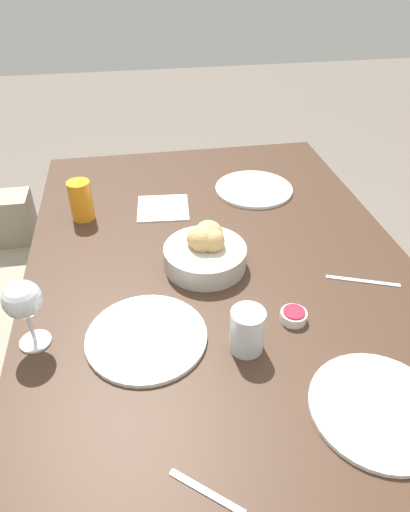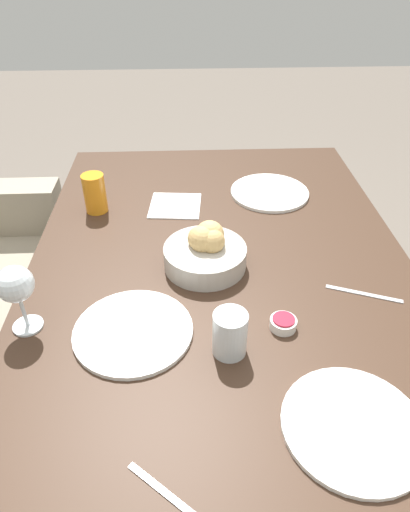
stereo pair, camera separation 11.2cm
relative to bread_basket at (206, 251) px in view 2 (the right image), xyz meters
name	(u,v)px [view 2 (the right image)]	position (x,y,z in m)	size (l,w,h in m)	color
ground_plane	(218,458)	(-0.07, -0.04, -0.82)	(10.00, 10.00, 0.00)	#6B6056
dining_table	(222,310)	(-0.07, -0.04, -0.13)	(1.55, 0.96, 0.78)	#3D281C
bread_basket	(206,251)	(0.00, 0.00, 0.00)	(0.20, 0.20, 0.11)	#B2ADA3
plate_near_left	(353,426)	(-0.47, -0.23, -0.04)	(0.25, 0.25, 0.01)	white
plate_near_right	(269,192)	(0.36, -0.22, -0.04)	(0.24, 0.24, 0.01)	white
plate_far_center	(133,331)	(-0.23, 0.16, -0.04)	(0.25, 0.25, 0.01)	white
juice_glass	(95,193)	(0.28, 0.31, 0.01)	(0.06, 0.06, 0.12)	orange
water_tumbler	(230,334)	(-0.28, -0.03, 0.00)	(0.07, 0.07, 0.10)	silver
wine_glass	(15,286)	(-0.20, 0.39, 0.07)	(0.08, 0.08, 0.16)	silver
jam_bowl_berry	(283,323)	(-0.23, -0.15, -0.03)	(0.06, 0.06, 0.03)	white
fork_silver	(364,294)	(-0.13, -0.36, -0.04)	(0.07, 0.16, 0.00)	#B7B7BC
spoon_coffee	(161,489)	(-0.56, 0.09, -0.04)	(0.09, 0.11, 0.00)	#B7B7BC
napkin	(175,206)	(0.29, 0.08, -0.04)	(0.16, 0.16, 0.00)	white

